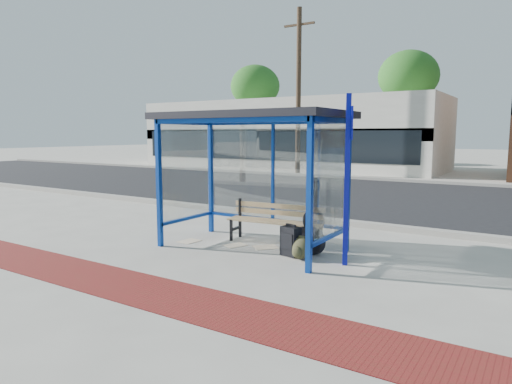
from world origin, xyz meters
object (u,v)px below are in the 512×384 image
Objects in this scene: backpack at (301,248)px; suitcase at (290,241)px; guitar_bag at (313,228)px; bench at (271,219)px.

suitcase is at bearing 166.48° from backpack.
guitar_bag reaches higher than backpack.
bench is 3.09× the size of suitcase.
bench is at bearing 151.72° from suitcase.
backpack is (1.01, -0.76, -0.26)m from bench.
backpack is (0.23, -0.08, -0.07)m from suitcase.
guitar_bag is at bearing 61.87° from suitcase.
guitar_bag reaches higher than suitcase.
guitar_bag is 3.18× the size of backpack.
bench is 1.11m from guitar_bag.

